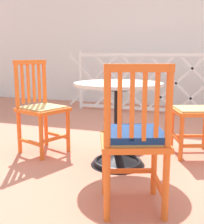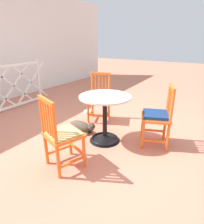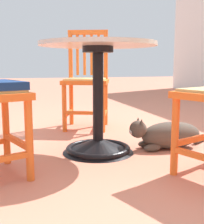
{
  "view_description": "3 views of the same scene",
  "coord_description": "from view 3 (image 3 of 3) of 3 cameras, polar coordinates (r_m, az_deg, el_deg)",
  "views": [
    {
      "loc": [
        0.7,
        -2.5,
        0.96
      ],
      "look_at": [
        -0.17,
        0.02,
        0.45
      ],
      "focal_mm": 47.67,
      "sensor_mm": 36.0,
      "label": 1
    },
    {
      "loc": [
        -2.23,
        -1.41,
        1.49
      ],
      "look_at": [
        -0.08,
        -0.08,
        0.51
      ],
      "focal_mm": 30.0,
      "sensor_mm": 36.0,
      "label": 2
    },
    {
      "loc": [
        1.93,
        -0.6,
        0.59
      ],
      "look_at": [
        -0.02,
        -0.04,
        0.27
      ],
      "focal_mm": 48.63,
      "sensor_mm": 36.0,
      "label": 3
    }
  ],
  "objects": [
    {
      "name": "ground_plane",
      "position": [
        2.11,
        1.32,
        -7.29
      ],
      "size": [
        24.0,
        24.0,
        0.0
      ],
      "primitive_type": "plane",
      "color": "#C6755B"
    },
    {
      "name": "orange_chair_at_corner",
      "position": [
        2.82,
        -2.96,
        5.76
      ],
      "size": [
        0.51,
        0.51,
        0.91
      ],
      "color": "orange",
      "rests_on": "ground_plane"
    },
    {
      "name": "cafe_table",
      "position": [
        2.01,
        -0.75,
        0.25
      ],
      "size": [
        0.76,
        0.76,
        0.73
      ],
      "color": "black",
      "rests_on": "ground_plane"
    },
    {
      "name": "tabby_cat",
      "position": [
        2.19,
        11.95,
        -4.28
      ],
      "size": [
        0.28,
        0.73,
        0.23
      ],
      "color": "#4C4238",
      "rests_on": "ground_plane"
    }
  ]
}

